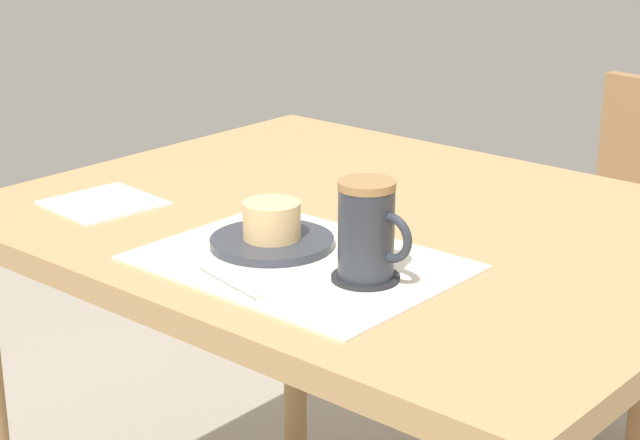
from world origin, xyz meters
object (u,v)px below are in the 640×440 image
at_px(pastry_plate, 272,242).
at_px(coffee_mug, 368,229).
at_px(dining_table, 364,271).
at_px(wooden_chair, 639,276).
at_px(pastry, 272,220).

height_order(pastry_plate, coffee_mug, coffee_mug).
distance_m(dining_table, pastry_plate, 0.22).
relative_size(dining_table, wooden_chair, 1.27).
xyz_separation_m(pastry, coffee_mug, (0.17, -0.01, 0.03)).
relative_size(pastry_plate, coffee_mug, 1.37).
height_order(wooden_chair, pastry_plate, wooden_chair).
relative_size(wooden_chair, coffee_mug, 6.83).
xyz_separation_m(dining_table, pastry, (-0.01, -0.19, 0.13)).
bearing_deg(pastry_plate, dining_table, 88.12).
height_order(wooden_chair, pastry, wooden_chair).
bearing_deg(dining_table, coffee_mug, -51.03).
xyz_separation_m(dining_table, pastry_plate, (-0.01, -0.19, 0.10)).
xyz_separation_m(wooden_chair, pastry, (-0.12, -0.94, 0.33)).
distance_m(dining_table, pastry, 0.23).
bearing_deg(pastry, pastry_plate, 0.00).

